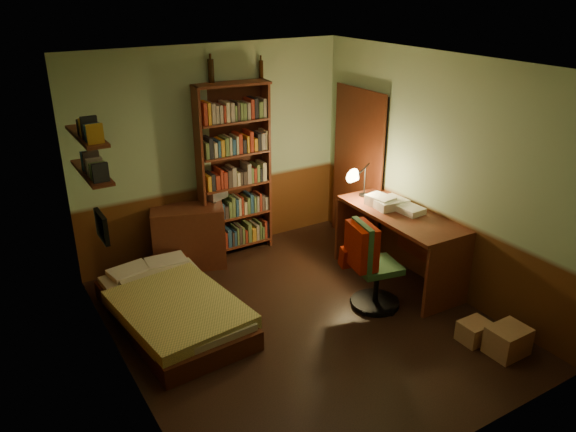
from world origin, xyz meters
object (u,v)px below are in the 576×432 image
dresser (189,237)px  desk_lamp (365,175)px  desk (398,247)px  cardboard_box_b (475,331)px  office_chair (378,260)px  mini_stereo (215,193)px  cardboard_box_a (508,341)px  bed (172,299)px  bookshelf (234,171)px

dresser → desk_lamp: (1.90, -0.96, 0.73)m
desk → cardboard_box_b: (-0.16, -1.32, -0.32)m
desk → office_chair: size_ratio=1.44×
dresser → cardboard_box_b: bearing=-38.6°
mini_stereo → desk: (1.50, -1.72, -0.40)m
office_chair → cardboard_box_a: bearing=-56.8°
office_chair → cardboard_box_a: (0.52, -1.30, -0.41)m
bed → desk: desk is taller
bookshelf → desk_lamp: size_ratio=4.13×
bed → dresser: size_ratio=2.16×
mini_stereo → desk: size_ratio=0.16×
desk_lamp → dresser: bearing=171.7°
desk → bed: bearing=170.5°
mini_stereo → desk_lamp: bearing=-56.3°
cardboard_box_b → bookshelf: bearing=109.9°
mini_stereo → cardboard_box_a: size_ratio=0.70×
desk → bookshelf: bearing=128.3°
desk_lamp → cardboard_box_a: (-0.03, -2.26, -0.98)m
desk_lamp → bed: bearing=-158.8°
dresser → office_chair: (1.35, -1.91, 0.17)m
mini_stereo → bed: bearing=-151.4°
cardboard_box_a → cardboard_box_b: (-0.11, 0.30, -0.03)m
bed → mini_stereo: mini_stereo is taller
desk_lamp → desk: bearing=-69.3°
dresser → mini_stereo: size_ratio=3.32×
desk_lamp → bookshelf: bearing=157.9°
desk_lamp → office_chair: 1.24m
bed → dresser: 1.26m
bed → dresser: dresser is taller
desk → desk_lamp: 0.94m
bookshelf → mini_stereo: bearing=177.3°
bed → bookshelf: bearing=37.7°
desk → office_chair: office_chair is taller
bed → desk: size_ratio=1.16×
desk_lamp → office_chair: desk_lamp is taller
dresser → desk_lamp: bearing=-6.5°
dresser → desk_lamp: desk_lamp is taller
dresser → office_chair: bearing=-34.6°
bed → cardboard_box_b: 3.03m
bed → cardboard_box_b: (2.40, -1.84, -0.17)m
mini_stereo → office_chair: (0.92, -2.04, -0.28)m
cardboard_box_b → desk_lamp: bearing=86.1°
desk → desk_lamp: (-0.03, 0.64, 0.69)m
cardboard_box_b → mini_stereo: bearing=113.8°
desk → office_chair: (-0.58, -0.32, 0.12)m
desk → desk_lamp: desk_lamp is taller
bookshelf → desk: 2.19m
bookshelf → desk: (1.25, -1.68, -0.65)m
mini_stereo → cardboard_box_a: (1.45, -3.34, -0.69)m
mini_stereo → desk_lamp: desk_lamp is taller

